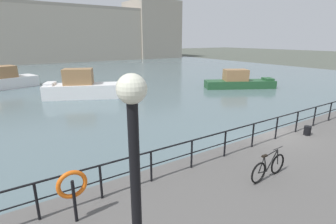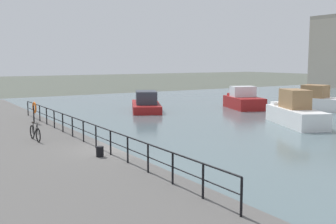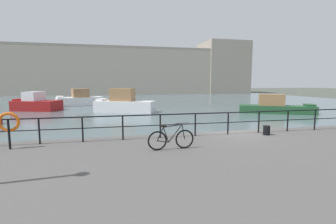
{
  "view_description": "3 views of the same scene",
  "coord_description": "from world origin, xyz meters",
  "px_view_note": "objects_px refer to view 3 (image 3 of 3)",
  "views": [
    {
      "loc": [
        -10.76,
        -7.13,
        5.44
      ],
      "look_at": [
        -3.17,
        4.41,
        1.44
      ],
      "focal_mm": 27.01,
      "sensor_mm": 36.0,
      "label": 1
    },
    {
      "loc": [
        16.96,
        -7.73,
        5.0
      ],
      "look_at": [
        -1.62,
        3.81,
        2.24
      ],
      "focal_mm": 43.73,
      "sensor_mm": 36.0,
      "label": 2
    },
    {
      "loc": [
        -5.98,
        -11.26,
        3.46
      ],
      "look_at": [
        -1.82,
        6.69,
        1.2
      ],
      "focal_mm": 26.01,
      "sensor_mm": 36.0,
      "label": 3
    }
  ],
  "objects_px": {
    "harbor_building": "(151,72)",
    "moored_white_yacht": "(80,99)",
    "parked_bicycle": "(171,139)",
    "life_ring_stand": "(9,123)",
    "mooring_bollard": "(267,130)",
    "moored_blue_motorboat": "(124,104)",
    "moored_red_daysailer": "(275,107)",
    "moored_harbor_tender": "(36,104)"
  },
  "relations": [
    {
      "from": "moored_blue_motorboat",
      "to": "mooring_bollard",
      "type": "bearing_deg",
      "value": 131.64
    },
    {
      "from": "moored_blue_motorboat",
      "to": "moored_red_daysailer",
      "type": "bearing_deg",
      "value": -171.94
    },
    {
      "from": "moored_blue_motorboat",
      "to": "mooring_bollard",
      "type": "xyz_separation_m",
      "value": [
        5.74,
        -18.62,
        0.21
      ]
    },
    {
      "from": "parked_bicycle",
      "to": "life_ring_stand",
      "type": "distance_m",
      "value": 6.05
    },
    {
      "from": "parked_bicycle",
      "to": "mooring_bollard",
      "type": "xyz_separation_m",
      "value": [
        5.01,
        1.42,
        -0.17
      ]
    },
    {
      "from": "mooring_bollard",
      "to": "moored_harbor_tender",
      "type": "bearing_deg",
      "value": 125.43
    },
    {
      "from": "moored_red_daysailer",
      "to": "harbor_building",
      "type": "bearing_deg",
      "value": 124.88
    },
    {
      "from": "moored_white_yacht",
      "to": "mooring_bollard",
      "type": "relative_size",
      "value": 16.0
    },
    {
      "from": "moored_red_daysailer",
      "to": "life_ring_stand",
      "type": "xyz_separation_m",
      "value": [
        -21.64,
        -13.74,
        1.21
      ]
    },
    {
      "from": "moored_white_yacht",
      "to": "mooring_bollard",
      "type": "bearing_deg",
      "value": 95.18
    },
    {
      "from": "moored_red_daysailer",
      "to": "moored_white_yacht",
      "type": "height_order",
      "value": "moored_white_yacht"
    },
    {
      "from": "moored_harbor_tender",
      "to": "mooring_bollard",
      "type": "distance_m",
      "value": 27.97
    },
    {
      "from": "harbor_building",
      "to": "life_ring_stand",
      "type": "height_order",
      "value": "harbor_building"
    },
    {
      "from": "harbor_building",
      "to": "life_ring_stand",
      "type": "bearing_deg",
      "value": -103.81
    },
    {
      "from": "moored_red_daysailer",
      "to": "life_ring_stand",
      "type": "relative_size",
      "value": 5.67
    },
    {
      "from": "harbor_building",
      "to": "moored_white_yacht",
      "type": "relative_size",
      "value": 10.21
    },
    {
      "from": "harbor_building",
      "to": "moored_harbor_tender",
      "type": "bearing_deg",
      "value": -117.1
    },
    {
      "from": "harbor_building",
      "to": "mooring_bollard",
      "type": "xyz_separation_m",
      "value": [
        -4.87,
        -63.97,
        -5.46
      ]
    },
    {
      "from": "moored_white_yacht",
      "to": "life_ring_stand",
      "type": "relative_size",
      "value": 5.04
    },
    {
      "from": "moored_red_daysailer",
      "to": "moored_white_yacht",
      "type": "distance_m",
      "value": 26.87
    },
    {
      "from": "parked_bicycle",
      "to": "moored_blue_motorboat",
      "type": "bearing_deg",
      "value": 90.2
    },
    {
      "from": "moored_white_yacht",
      "to": "mooring_bollard",
      "type": "height_order",
      "value": "moored_white_yacht"
    },
    {
      "from": "moored_blue_motorboat",
      "to": "life_ring_stand",
      "type": "relative_size",
      "value": 5.12
    },
    {
      "from": "parked_bicycle",
      "to": "harbor_building",
      "type": "bearing_deg",
      "value": 79.53
    },
    {
      "from": "moored_white_yacht",
      "to": "moored_red_daysailer",
      "type": "bearing_deg",
      "value": 129.68
    },
    {
      "from": "moored_red_daysailer",
      "to": "moored_harbor_tender",
      "type": "bearing_deg",
      "value": -170.36
    },
    {
      "from": "harbor_building",
      "to": "moored_harbor_tender",
      "type": "xyz_separation_m",
      "value": [
        -21.07,
        -41.18,
        -5.82
      ]
    },
    {
      "from": "moored_harbor_tender",
      "to": "life_ring_stand",
      "type": "height_order",
      "value": "life_ring_stand"
    },
    {
      "from": "moored_white_yacht",
      "to": "moored_harbor_tender",
      "type": "bearing_deg",
      "value": 34.16
    },
    {
      "from": "moored_harbor_tender",
      "to": "mooring_bollard",
      "type": "relative_size",
      "value": 13.45
    },
    {
      "from": "moored_blue_motorboat",
      "to": "parked_bicycle",
      "type": "xyz_separation_m",
      "value": [
        0.73,
        -20.04,
        0.38
      ]
    },
    {
      "from": "moored_harbor_tender",
      "to": "parked_bicycle",
      "type": "height_order",
      "value": "moored_harbor_tender"
    },
    {
      "from": "moored_harbor_tender",
      "to": "life_ring_stand",
      "type": "distance_m",
      "value": 23.43
    },
    {
      "from": "moored_red_daysailer",
      "to": "parked_bicycle",
      "type": "relative_size",
      "value": 4.47
    },
    {
      "from": "harbor_building",
      "to": "parked_bicycle",
      "type": "bearing_deg",
      "value": -98.59
    },
    {
      "from": "moored_blue_motorboat",
      "to": "moored_white_yacht",
      "type": "xyz_separation_m",
      "value": [
        -6.02,
        9.76,
        -0.08
      ]
    },
    {
      "from": "life_ring_stand",
      "to": "moored_white_yacht",
      "type": "bearing_deg",
      "value": 91.82
    },
    {
      "from": "moored_blue_motorboat",
      "to": "life_ring_stand",
      "type": "distance_m",
      "value": 19.33
    },
    {
      "from": "harbor_building",
      "to": "moored_red_daysailer",
      "type": "relative_size",
      "value": 9.07
    },
    {
      "from": "harbor_building",
      "to": "parked_bicycle",
      "type": "xyz_separation_m",
      "value": [
        -9.88,
        -65.39,
        -5.29
      ]
    },
    {
      "from": "moored_blue_motorboat",
      "to": "mooring_bollard",
      "type": "height_order",
      "value": "moored_blue_motorboat"
    },
    {
      "from": "harbor_building",
      "to": "parked_bicycle",
      "type": "distance_m",
      "value": 66.34
    }
  ]
}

